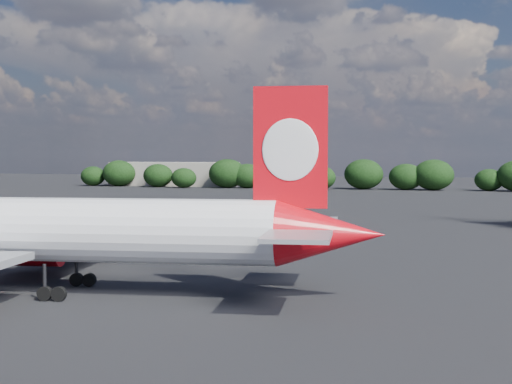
# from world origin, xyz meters

# --- Properties ---
(ground) EXTENTS (500.00, 500.00, 0.00)m
(ground) POSITION_xyz_m (0.00, 60.00, 0.00)
(ground) COLOR black
(ground) RESTS_ON ground
(qantas_airliner) EXTENTS (47.49, 45.27, 15.49)m
(qantas_airliner) POSITION_xyz_m (0.09, 12.47, 4.72)
(qantas_airliner) COLOR white
(qantas_airliner) RESTS_ON ground
(terminal_building) EXTENTS (42.00, 16.00, 8.00)m
(terminal_building) POSITION_xyz_m (-65.00, 192.00, 4.00)
(terminal_building) COLOR gray
(terminal_building) RESTS_ON ground
(highway_sign) EXTENTS (6.00, 0.30, 4.50)m
(highway_sign) POSITION_xyz_m (-18.00, 176.00, 3.13)
(highway_sign) COLOR #156B26
(highway_sign) RESTS_ON ground
(billboard_yellow) EXTENTS (5.00, 0.30, 5.50)m
(billboard_yellow) POSITION_xyz_m (12.00, 182.00, 3.87)
(billboard_yellow) COLOR yellow
(billboard_yellow) RESTS_ON ground
(horizon_treeline) EXTENTS (204.42, 15.06, 9.22)m
(horizon_treeline) POSITION_xyz_m (6.04, 180.97, 4.06)
(horizon_treeline) COLOR black
(horizon_treeline) RESTS_ON ground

